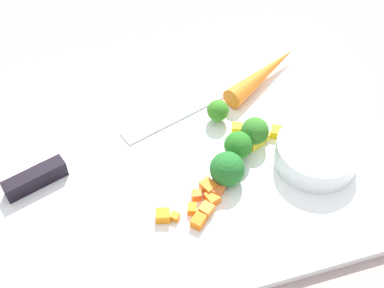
# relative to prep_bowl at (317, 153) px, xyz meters

# --- Properties ---
(ground_plane) EXTENTS (4.00, 4.00, 0.00)m
(ground_plane) POSITION_rel_prep_bowl_xyz_m (-0.14, 0.06, -0.03)
(ground_plane) COLOR gray
(cutting_board) EXTENTS (0.50, 0.40, 0.01)m
(cutting_board) POSITION_rel_prep_bowl_xyz_m (-0.14, 0.06, -0.02)
(cutting_board) COLOR white
(cutting_board) RESTS_ON ground_plane
(prep_bowl) EXTENTS (0.10, 0.10, 0.03)m
(prep_bowl) POSITION_rel_prep_bowl_xyz_m (0.00, 0.00, 0.00)
(prep_bowl) COLOR white
(prep_bowl) RESTS_ON cutting_board
(chef_knife) EXTENTS (0.31, 0.13, 0.02)m
(chef_knife) POSITION_rel_prep_bowl_xyz_m (-0.28, 0.08, -0.01)
(chef_knife) COLOR silver
(chef_knife) RESTS_ON cutting_board
(whole_carrot) EXTENTS (0.14, 0.10, 0.03)m
(whole_carrot) POSITION_rel_prep_bowl_xyz_m (-0.01, 0.16, -0.00)
(whole_carrot) COLOR orange
(whole_carrot) RESTS_ON cutting_board
(carrot_dice_0) EXTENTS (0.02, 0.02, 0.01)m
(carrot_dice_0) POSITION_rel_prep_bowl_xyz_m (-0.14, -0.02, -0.01)
(carrot_dice_0) COLOR orange
(carrot_dice_0) RESTS_ON cutting_board
(carrot_dice_1) EXTENTS (0.02, 0.02, 0.01)m
(carrot_dice_1) POSITION_rel_prep_bowl_xyz_m (-0.20, -0.03, -0.01)
(carrot_dice_1) COLOR orange
(carrot_dice_1) RESTS_ON cutting_board
(carrot_dice_2) EXTENTS (0.02, 0.02, 0.01)m
(carrot_dice_2) POSITION_rel_prep_bowl_xyz_m (-0.13, -0.01, -0.01)
(carrot_dice_2) COLOR orange
(carrot_dice_2) RESTS_ON cutting_board
(carrot_dice_3) EXTENTS (0.01, 0.02, 0.01)m
(carrot_dice_3) POSITION_rel_prep_bowl_xyz_m (-0.17, -0.03, -0.01)
(carrot_dice_3) COLOR orange
(carrot_dice_3) RESTS_ON cutting_board
(carrot_dice_4) EXTENTS (0.01, 0.01, 0.01)m
(carrot_dice_4) POSITION_rel_prep_bowl_xyz_m (-0.16, -0.01, -0.01)
(carrot_dice_4) COLOR orange
(carrot_dice_4) RESTS_ON cutting_board
(carrot_dice_5) EXTENTS (0.02, 0.02, 0.01)m
(carrot_dice_5) POSITION_rel_prep_bowl_xyz_m (-0.15, -0.03, -0.01)
(carrot_dice_5) COLOR orange
(carrot_dice_5) RESTS_ON cutting_board
(carrot_dice_6) EXTENTS (0.02, 0.02, 0.01)m
(carrot_dice_6) POSITION_rel_prep_bowl_xyz_m (-0.14, -0.01, -0.01)
(carrot_dice_6) COLOR orange
(carrot_dice_6) RESTS_ON cutting_board
(carrot_dice_7) EXTENTS (0.01, 0.01, 0.01)m
(carrot_dice_7) POSITION_rel_prep_bowl_xyz_m (-0.19, -0.03, -0.01)
(carrot_dice_7) COLOR orange
(carrot_dice_7) RESTS_ON cutting_board
(carrot_dice_8) EXTENTS (0.02, 0.02, 0.01)m
(carrot_dice_8) POSITION_rel_prep_bowl_xyz_m (-0.16, -0.05, -0.01)
(carrot_dice_8) COLOR orange
(carrot_dice_8) RESTS_ON cutting_board
(pepper_dice_0) EXTENTS (0.02, 0.02, 0.01)m
(pepper_dice_0) POSITION_rel_prep_bowl_xyz_m (-0.04, 0.05, -0.01)
(pepper_dice_0) COLOR yellow
(pepper_dice_0) RESTS_ON cutting_board
(pepper_dice_1) EXTENTS (0.03, 0.03, 0.01)m
(pepper_dice_1) POSITION_rel_prep_bowl_xyz_m (-0.06, 0.05, -0.01)
(pepper_dice_1) COLOR yellow
(pepper_dice_1) RESTS_ON cutting_board
(pepper_dice_2) EXTENTS (0.02, 0.02, 0.01)m
(pepper_dice_2) POSITION_rel_prep_bowl_xyz_m (-0.03, 0.05, -0.01)
(pepper_dice_2) COLOR yellow
(pepper_dice_2) RESTS_ON cutting_board
(pepper_dice_3) EXTENTS (0.02, 0.02, 0.01)m
(pepper_dice_3) POSITION_rel_prep_bowl_xyz_m (-0.08, 0.07, -0.01)
(pepper_dice_3) COLOR yellow
(pepper_dice_3) RESTS_ON cutting_board
(broccoli_floret_0) EXTENTS (0.03, 0.03, 0.04)m
(broccoli_floret_0) POSITION_rel_prep_bowl_xyz_m (-0.09, 0.03, 0.01)
(broccoli_floret_0) COLOR #95C368
(broccoli_floret_0) RESTS_ON cutting_board
(broccoli_floret_1) EXTENTS (0.04, 0.04, 0.04)m
(broccoli_floret_1) POSITION_rel_prep_bowl_xyz_m (-0.11, 0.00, 0.00)
(broccoli_floret_1) COLOR #89B564
(broccoli_floret_1) RESTS_ON cutting_board
(broccoli_floret_2) EXTENTS (0.03, 0.03, 0.03)m
(broccoli_floret_2) POSITION_rel_prep_bowl_xyz_m (-0.09, 0.10, 0.00)
(broccoli_floret_2) COLOR #82BD6B
(broccoli_floret_2) RESTS_ON cutting_board
(broccoli_floret_3) EXTENTS (0.04, 0.04, 0.04)m
(broccoli_floret_3) POSITION_rel_prep_bowl_xyz_m (-0.06, 0.05, 0.01)
(broccoli_floret_3) COLOR #8CB757
(broccoli_floret_3) RESTS_ON cutting_board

